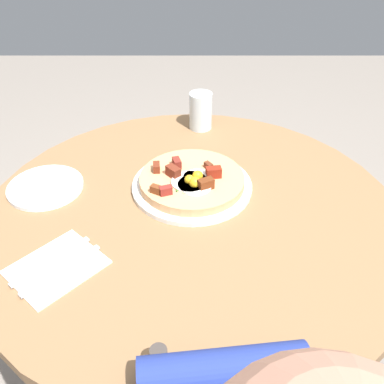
{
  "coord_description": "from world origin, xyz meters",
  "views": [
    {
      "loc": [
        0.0,
        -0.79,
        1.35
      ],
      "look_at": [
        0.0,
        0.04,
        0.72
      ],
      "focal_mm": 41.08,
      "sensor_mm": 36.0,
      "label": 1
    }
  ],
  "objects_px": {
    "dining_table": "(191,260)",
    "pepper_shaker": "(158,359)",
    "knife": "(50,261)",
    "water_glass": "(200,111)",
    "salt_shaker": "(208,367)",
    "bread_plate": "(45,187)",
    "fork": "(60,270)",
    "breakfast_pizza": "(192,180)",
    "pizza_plate": "(193,186)"
  },
  "relations": [
    {
      "from": "dining_table",
      "to": "pepper_shaker",
      "type": "xyz_separation_m",
      "value": [
        -0.05,
        -0.4,
        0.19
      ]
    },
    {
      "from": "knife",
      "to": "water_glass",
      "type": "xyz_separation_m",
      "value": [
        0.31,
        0.57,
        0.05
      ]
    },
    {
      "from": "knife",
      "to": "salt_shaker",
      "type": "relative_size",
      "value": 3.88
    },
    {
      "from": "dining_table",
      "to": "bread_plate",
      "type": "distance_m",
      "value": 0.41
    },
    {
      "from": "fork",
      "to": "breakfast_pizza",
      "type": "bearing_deg",
      "value": 0.16
    },
    {
      "from": "dining_table",
      "to": "knife",
      "type": "bearing_deg",
      "value": -149.15
    },
    {
      "from": "breakfast_pizza",
      "to": "knife",
      "type": "bearing_deg",
      "value": -138.3
    },
    {
      "from": "breakfast_pizza",
      "to": "water_glass",
      "type": "distance_m",
      "value": 0.32
    },
    {
      "from": "breakfast_pizza",
      "to": "dining_table",
      "type": "bearing_deg",
      "value": -91.25
    },
    {
      "from": "dining_table",
      "to": "breakfast_pizza",
      "type": "height_order",
      "value": "breakfast_pizza"
    },
    {
      "from": "salt_shaker",
      "to": "pepper_shaker",
      "type": "xyz_separation_m",
      "value": [
        -0.08,
        0.01,
        0.0
      ]
    },
    {
      "from": "bread_plate",
      "to": "water_glass",
      "type": "relative_size",
      "value": 1.67
    },
    {
      "from": "dining_table",
      "to": "water_glass",
      "type": "height_order",
      "value": "water_glass"
    },
    {
      "from": "dining_table",
      "to": "pepper_shaker",
      "type": "height_order",
      "value": "pepper_shaker"
    },
    {
      "from": "dining_table",
      "to": "bread_plate",
      "type": "relative_size",
      "value": 5.29
    },
    {
      "from": "dining_table",
      "to": "fork",
      "type": "bearing_deg",
      "value": -142.98
    },
    {
      "from": "pizza_plate",
      "to": "salt_shaker",
      "type": "xyz_separation_m",
      "value": [
        0.02,
        -0.5,
        0.02
      ]
    },
    {
      "from": "water_glass",
      "to": "pizza_plate",
      "type": "bearing_deg",
      "value": -94.22
    },
    {
      "from": "dining_table",
      "to": "breakfast_pizza",
      "type": "relative_size",
      "value": 3.8
    },
    {
      "from": "pepper_shaker",
      "to": "breakfast_pizza",
      "type": "bearing_deg",
      "value": 83.7
    },
    {
      "from": "breakfast_pizza",
      "to": "knife",
      "type": "height_order",
      "value": "breakfast_pizza"
    },
    {
      "from": "knife",
      "to": "pepper_shaker",
      "type": "xyz_separation_m",
      "value": [
        0.23,
        -0.23,
        0.02
      ]
    },
    {
      "from": "pizza_plate",
      "to": "water_glass",
      "type": "relative_size",
      "value": 2.68
    },
    {
      "from": "fork",
      "to": "knife",
      "type": "bearing_deg",
      "value": 90.0
    },
    {
      "from": "dining_table",
      "to": "pizza_plate",
      "type": "relative_size",
      "value": 3.3
    },
    {
      "from": "water_glass",
      "to": "breakfast_pizza",
      "type": "bearing_deg",
      "value": -94.34
    },
    {
      "from": "breakfast_pizza",
      "to": "bread_plate",
      "type": "distance_m",
      "value": 0.37
    },
    {
      "from": "pepper_shaker",
      "to": "fork",
      "type": "bearing_deg",
      "value": 134.92
    },
    {
      "from": "breakfast_pizza",
      "to": "pepper_shaker",
      "type": "relative_size",
      "value": 5.16
    },
    {
      "from": "fork",
      "to": "dining_table",
      "type": "bearing_deg",
      "value": -9.92
    },
    {
      "from": "bread_plate",
      "to": "salt_shaker",
      "type": "distance_m",
      "value": 0.63
    },
    {
      "from": "knife",
      "to": "dining_table",
      "type": "bearing_deg",
      "value": -16.1
    },
    {
      "from": "knife",
      "to": "fork",
      "type": "bearing_deg",
      "value": -90.0
    },
    {
      "from": "pizza_plate",
      "to": "bread_plate",
      "type": "relative_size",
      "value": 1.6
    },
    {
      "from": "dining_table",
      "to": "pepper_shaker",
      "type": "distance_m",
      "value": 0.44
    },
    {
      "from": "breakfast_pizza",
      "to": "fork",
      "type": "bearing_deg",
      "value": -132.89
    },
    {
      "from": "bread_plate",
      "to": "knife",
      "type": "relative_size",
      "value": 1.03
    },
    {
      "from": "breakfast_pizza",
      "to": "knife",
      "type": "distance_m",
      "value": 0.38
    },
    {
      "from": "salt_shaker",
      "to": "pepper_shaker",
      "type": "relative_size",
      "value": 0.93
    },
    {
      "from": "pizza_plate",
      "to": "salt_shaker",
      "type": "relative_size",
      "value": 6.4
    },
    {
      "from": "water_glass",
      "to": "pepper_shaker",
      "type": "distance_m",
      "value": 0.8
    },
    {
      "from": "pepper_shaker",
      "to": "pizza_plate",
      "type": "bearing_deg",
      "value": 83.64
    },
    {
      "from": "dining_table",
      "to": "knife",
      "type": "relative_size",
      "value": 5.43
    },
    {
      "from": "bread_plate",
      "to": "water_glass",
      "type": "distance_m",
      "value": 0.5
    },
    {
      "from": "bread_plate",
      "to": "pepper_shaker",
      "type": "xyz_separation_m",
      "value": [
        0.31,
        -0.48,
        0.02
      ]
    },
    {
      "from": "fork",
      "to": "pepper_shaker",
      "type": "bearing_deg",
      "value": -92.03
    },
    {
      "from": "salt_shaker",
      "to": "breakfast_pizza",
      "type": "bearing_deg",
      "value": 92.83
    },
    {
      "from": "pizza_plate",
      "to": "fork",
      "type": "bearing_deg",
      "value": -132.66
    },
    {
      "from": "pizza_plate",
      "to": "pepper_shaker",
      "type": "height_order",
      "value": "pepper_shaker"
    },
    {
      "from": "dining_table",
      "to": "fork",
      "type": "distance_m",
      "value": 0.36
    }
  ]
}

